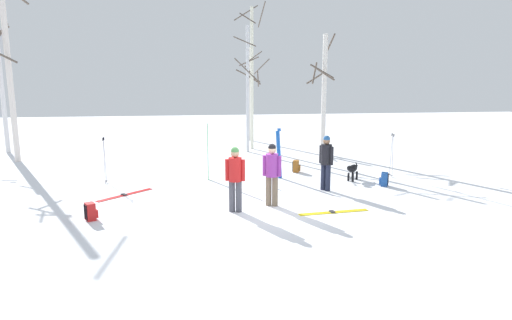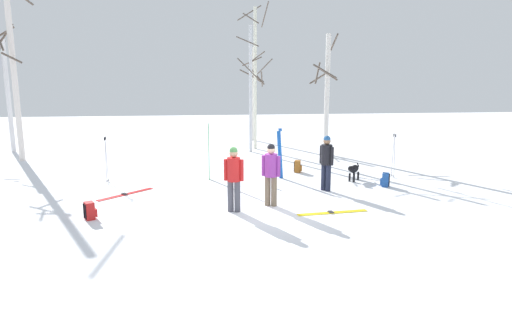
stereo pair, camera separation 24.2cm
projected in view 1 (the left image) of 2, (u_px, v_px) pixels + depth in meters
name	position (u px, v px, depth m)	size (l,w,h in m)	color
ground_plane	(267.00, 211.00, 11.59)	(60.00, 60.00, 0.00)	white
person_0	(235.00, 175.00, 11.36)	(0.51, 0.34, 1.72)	#4C4C56
person_1	(326.00, 159.00, 13.54)	(0.34, 0.44, 1.72)	#1E2338
person_2	(272.00, 171.00, 11.90)	(0.49, 0.34, 1.72)	#72604C
dog	(353.00, 169.00, 14.95)	(0.62, 0.71, 0.57)	black
ski_pair_planted_0	(279.00, 154.00, 15.20)	(0.24, 0.03, 1.75)	blue
ski_pair_planted_1	(208.00, 152.00, 14.99)	(0.03, 0.18, 1.93)	green
ski_pair_lying_0	(125.00, 195.00, 13.15)	(1.49, 1.43, 0.05)	red
ski_pair_lying_1	(334.00, 212.00, 11.46)	(1.90, 0.36, 0.05)	yellow
ski_poles_0	(392.00, 154.00, 15.39)	(0.07, 0.25, 1.54)	#B2B2BC
ski_poles_1	(105.00, 159.00, 14.45)	(0.07, 0.26, 1.54)	#B2B2BC
backpack_0	(384.00, 179.00, 14.23)	(0.34, 0.32, 0.44)	#1E4C99
backpack_1	(91.00, 212.00, 10.81)	(0.34, 0.32, 0.44)	red
backpack_2	(296.00, 166.00, 16.30)	(0.33, 0.31, 0.44)	#99591E
water_bottle_0	(274.00, 184.00, 14.00)	(0.08, 0.08, 0.24)	#1E72BF
birch_tree_0	(2.00, 95.00, 19.99)	(1.03, 1.38, 5.14)	silver
birch_tree_1	(9.00, 72.00, 17.74)	(1.63, 1.61, 7.06)	silver
birch_tree_2	(248.00, 87.00, 20.24)	(1.62, 1.62, 5.76)	silver
birch_tree_3	(252.00, 75.00, 21.04)	(1.41, 1.43, 6.88)	silver
birch_tree_4	(249.00, 93.00, 24.06)	(1.39, 1.21, 5.05)	silver
birch_tree_5	(324.00, 92.00, 19.68)	(1.15, 1.51, 5.33)	silver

